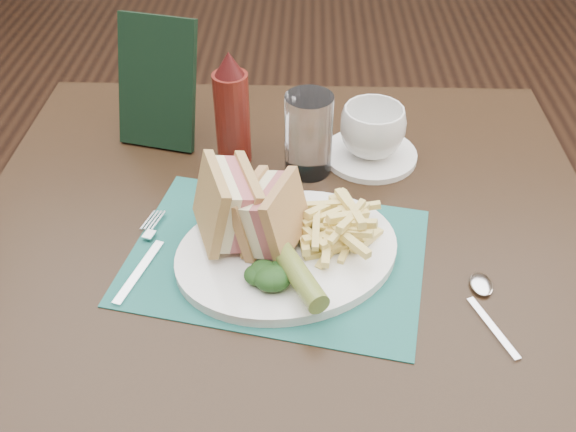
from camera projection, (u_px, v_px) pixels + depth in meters
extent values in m
plane|color=black|center=(293.00, 304.00, 1.80)|extent=(7.00, 7.00, 0.00)
cube|color=#1C5B54|center=(277.00, 256.00, 0.86)|extent=(0.43, 0.35, 0.00)
cylinder|color=olive|center=(297.00, 273.00, 0.78)|extent=(0.08, 0.12, 0.03)
cylinder|color=white|center=(370.00, 155.00, 1.03)|extent=(0.19, 0.19, 0.01)
imported|color=white|center=(372.00, 131.00, 1.00)|extent=(0.14, 0.14, 0.08)
cylinder|color=white|center=(308.00, 135.00, 0.97)|extent=(0.09, 0.09, 0.13)
cube|color=black|center=(157.00, 83.00, 1.02)|extent=(0.14, 0.10, 0.20)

